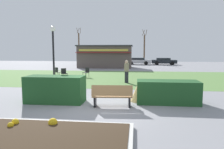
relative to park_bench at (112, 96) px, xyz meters
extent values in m
plane|color=gray|center=(-0.53, -0.08, -0.48)|extent=(80.00, 80.00, 0.00)
cube|color=#5B8442|center=(-0.53, 10.12, -0.48)|extent=(36.00, 12.00, 0.01)
cube|color=beige|center=(-1.42, -3.61, -0.41)|extent=(4.71, 2.56, 0.14)
cube|color=#382819|center=(-1.42, -3.61, -0.34)|extent=(4.47, 2.32, 0.04)
sphere|color=gold|center=(-2.64, -3.06, -0.29)|extent=(0.17, 0.17, 0.17)
sphere|color=gold|center=(-1.50, -2.71, -0.29)|extent=(0.28, 0.28, 0.28)
sphere|color=gold|center=(-2.65, -2.81, -0.29)|extent=(0.22, 0.22, 0.22)
cube|color=#9E7547|center=(-0.01, 0.07, -0.03)|extent=(1.73, 0.61, 0.06)
cube|color=#9E7547|center=(0.01, -0.15, 0.25)|extent=(1.70, 0.25, 0.44)
cube|color=black|center=(-0.73, 0.01, -0.26)|extent=(0.11, 0.44, 0.45)
cube|color=black|center=(0.72, 0.12, -0.26)|extent=(0.11, 0.44, 0.45)
cube|color=#9E7547|center=(-0.81, 0.01, 0.09)|extent=(0.09, 0.44, 0.06)
cube|color=#9E7547|center=(0.80, 0.13, 0.09)|extent=(0.09, 0.44, 0.06)
cube|color=#1E4C23|center=(-2.68, 0.52, 0.13)|extent=(2.63, 1.10, 1.22)
cube|color=#1E4C23|center=(2.41, 0.93, 0.03)|extent=(2.74, 1.10, 1.03)
cone|color=tan|center=(1.11, 1.14, -0.02)|extent=(0.78, 0.78, 0.92)
cone|color=tan|center=(1.55, 1.54, 0.05)|extent=(0.75, 0.75, 1.06)
cylinder|color=black|center=(-4.35, 4.52, -0.38)|extent=(0.22, 0.22, 0.20)
cylinder|color=black|center=(-4.35, 4.52, 1.33)|extent=(0.12, 0.12, 3.63)
sphere|color=white|center=(-4.35, 4.52, 3.30)|extent=(0.36, 0.36, 0.36)
cylinder|color=#2D4233|center=(2.82, 1.27, -0.06)|extent=(0.52, 0.52, 0.84)
cube|color=#594C47|center=(-3.46, 21.44, 1.04)|extent=(7.50, 3.54, 3.03)
cube|color=#333338|center=(-3.46, 21.44, 2.63)|extent=(7.80, 3.84, 0.16)
cube|color=maroon|center=(-3.46, 19.49, 1.70)|extent=(7.60, 0.36, 0.08)
cube|color=#D8CC4C|center=(-3.46, 19.65, 2.01)|extent=(6.75, 0.04, 0.28)
cube|color=black|center=(-5.08, 8.58, -0.03)|extent=(0.62, 0.62, 0.04)
cube|color=black|center=(-5.20, 8.74, 0.19)|extent=(0.37, 0.31, 0.44)
cylinder|color=black|center=(-5.11, 8.31, -0.26)|extent=(0.03, 0.03, 0.45)
cylinder|color=black|center=(-4.81, 8.55, -0.26)|extent=(0.03, 0.03, 0.45)
cylinder|color=black|center=(-5.34, 8.61, -0.26)|extent=(0.03, 0.03, 0.45)
cylinder|color=black|center=(-5.05, 8.85, -0.26)|extent=(0.03, 0.03, 0.45)
cube|color=black|center=(-3.48, 9.68, -0.03)|extent=(0.59, 0.59, 0.04)
cube|color=black|center=(-3.38, 9.86, 0.19)|extent=(0.41, 0.24, 0.44)
cylinder|color=black|center=(-3.73, 9.60, -0.26)|extent=(0.03, 0.03, 0.45)
cylinder|color=black|center=(-3.40, 9.43, -0.26)|extent=(0.03, 0.03, 0.45)
cylinder|color=black|center=(-3.56, 9.94, -0.26)|extent=(0.03, 0.03, 0.45)
cylinder|color=black|center=(-3.22, 9.76, -0.26)|extent=(0.03, 0.03, 0.45)
cube|color=black|center=(-6.07, 9.83, -0.03)|extent=(0.61, 0.61, 0.04)
cube|color=black|center=(-6.19, 9.67, 0.19)|extent=(0.38, 0.29, 0.44)
cylinder|color=black|center=(-5.81, 9.88, -0.26)|extent=(0.03, 0.03, 0.45)
cylinder|color=black|center=(-6.12, 10.10, -0.26)|extent=(0.03, 0.03, 0.45)
cylinder|color=black|center=(-6.03, 9.57, -0.26)|extent=(0.03, 0.03, 0.45)
cylinder|color=black|center=(-6.34, 9.79, -0.26)|extent=(0.03, 0.03, 0.45)
cylinder|color=#23232D|center=(0.29, 6.93, -0.06)|extent=(0.28, 0.28, 0.85)
cylinder|color=gray|center=(0.29, 6.93, 0.68)|extent=(0.34, 0.34, 0.62)
sphere|color=beige|center=(0.29, 6.93, 1.10)|extent=(0.22, 0.22, 0.22)
cube|color=#2D6638|center=(-3.79, 28.81, 0.07)|extent=(4.24, 1.89, 0.60)
cube|color=black|center=(-3.94, 28.81, 0.50)|extent=(2.34, 1.63, 0.44)
cylinder|color=black|center=(-2.50, 29.76, -0.16)|extent=(0.64, 0.23, 0.64)
cylinder|color=black|center=(-2.46, 27.92, -0.16)|extent=(0.64, 0.23, 0.64)
cylinder|color=black|center=(-5.11, 29.70, -0.16)|extent=(0.64, 0.23, 0.64)
cylinder|color=black|center=(-5.07, 27.86, -0.16)|extent=(0.64, 0.23, 0.64)
cube|color=#B7BABF|center=(1.47, 28.81, 0.07)|extent=(4.36, 2.21, 0.60)
cube|color=black|center=(1.32, 28.83, 0.50)|extent=(2.46, 1.81, 0.44)
cylinder|color=black|center=(2.86, 29.60, -0.16)|extent=(0.66, 0.28, 0.64)
cylinder|color=black|center=(2.67, 27.76, -0.16)|extent=(0.66, 0.28, 0.64)
cylinder|color=black|center=(0.27, 29.86, -0.16)|extent=(0.66, 0.28, 0.64)
cylinder|color=black|center=(0.08, 28.02, -0.16)|extent=(0.66, 0.28, 0.64)
cube|color=black|center=(5.82, 28.81, 0.07)|extent=(4.24, 1.89, 0.60)
cube|color=black|center=(5.67, 28.81, 0.50)|extent=(2.34, 1.63, 0.44)
cylinder|color=black|center=(7.14, 29.70, -0.16)|extent=(0.64, 0.23, 0.64)
cylinder|color=black|center=(7.10, 27.86, -0.16)|extent=(0.64, 0.23, 0.64)
cylinder|color=black|center=(4.53, 29.76, -0.16)|extent=(0.64, 0.23, 0.64)
cylinder|color=black|center=(4.49, 27.92, -0.16)|extent=(0.64, 0.23, 0.64)
cylinder|color=brown|center=(2.51, 32.51, 2.22)|extent=(0.28, 0.28, 5.41)
cylinder|color=brown|center=(2.84, 32.62, 5.43)|extent=(0.25, 0.58, 1.12)
cylinder|color=brown|center=(2.33, 32.82, 5.43)|extent=(0.54, 0.36, 1.12)
cylinder|color=brown|center=(2.34, 32.21, 5.43)|extent=(0.54, 0.35, 1.12)
cylinder|color=brown|center=(-11.03, 34.82, 2.59)|extent=(0.28, 0.28, 6.14)
cylinder|color=brown|center=(-10.69, 34.92, 6.16)|extent=(0.25, 0.58, 1.12)
cylinder|color=brown|center=(-11.20, 35.12, 6.16)|extent=(0.54, 0.36, 1.12)
cylinder|color=brown|center=(-11.20, 34.51, 6.16)|extent=(0.54, 0.35, 1.12)
camera|label=1|loc=(0.99, -8.63, 1.86)|focal=33.72mm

